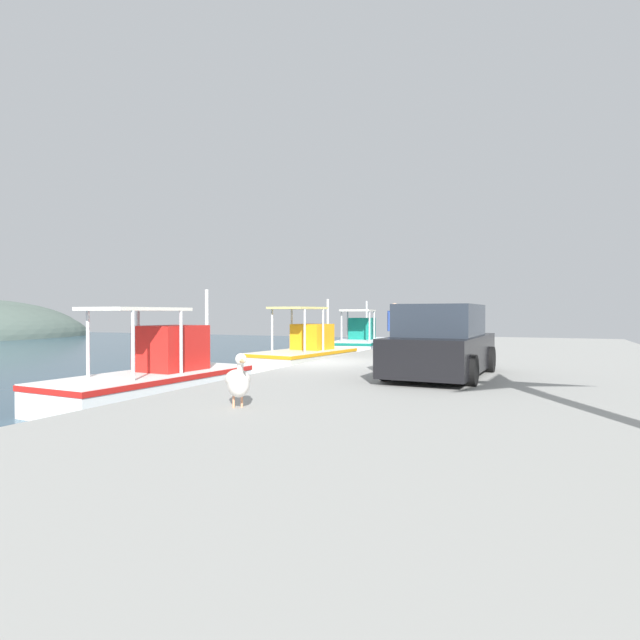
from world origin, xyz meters
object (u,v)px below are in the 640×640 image
(fisherman_standing, at_px, (395,328))
(mooring_bollard_third, at_px, (411,338))
(fishing_boat_second, at_px, (305,354))
(fishing_boat_third, at_px, (360,343))
(fishing_boat_nearest, at_px, (155,377))
(pelican, at_px, (238,381))
(parked_car, at_px, (441,344))
(mooring_bollard_second, at_px, (398,340))

(fisherman_standing, distance_m, mooring_bollard_third, 8.11)
(fishing_boat_second, height_order, fishing_boat_third, fishing_boat_third)
(fishing_boat_second, height_order, mooring_bollard_third, fishing_boat_second)
(fishing_boat_third, bearing_deg, mooring_bollard_third, -109.81)
(fishing_boat_nearest, bearing_deg, fishing_boat_third, -1.26)
(pelican, bearing_deg, parked_car, -22.44)
(fishing_boat_second, relative_size, mooring_bollard_second, 10.33)
(pelican, relative_size, mooring_bollard_third, 1.89)
(fishing_boat_nearest, bearing_deg, pelican, -127.55)
(fishing_boat_nearest, height_order, fisherman_standing, fishing_boat_nearest)
(fishing_boat_third, distance_m, parked_car, 14.79)
(fishing_boat_second, height_order, fisherman_standing, fishing_boat_second)
(fishing_boat_second, bearing_deg, fisherman_standing, -119.65)
(fishing_boat_nearest, distance_m, mooring_bollard_second, 11.60)
(fishing_boat_nearest, xyz_separation_m, parked_car, (1.32, -6.75, 0.91))
(fishing_boat_third, distance_m, mooring_bollard_second, 4.51)
(fishing_boat_third, distance_m, fisherman_standing, 10.00)
(parked_car, distance_m, mooring_bollard_second, 10.47)
(fishing_boat_second, bearing_deg, parked_car, -136.19)
(mooring_bollard_second, bearing_deg, fishing_boat_third, 39.62)
(mooring_bollard_second, bearing_deg, pelican, -174.10)
(parked_car, relative_size, mooring_bollard_third, 9.18)
(fishing_boat_second, relative_size, pelican, 5.89)
(pelican, bearing_deg, fishing_boat_second, 20.59)
(fishing_boat_second, bearing_deg, pelican, -159.41)
(pelican, height_order, mooring_bollard_second, pelican)
(fishing_boat_nearest, height_order, fishing_boat_second, fishing_boat_nearest)
(fishing_boat_second, xyz_separation_m, fisherman_standing, (-2.39, -4.20, 1.13))
(mooring_bollard_second, relative_size, mooring_bollard_third, 1.08)
(fisherman_standing, bearing_deg, mooring_bollard_third, 9.67)
(fishing_boat_third, xyz_separation_m, parked_car, (-13.29, -6.43, 0.86))
(fishing_boat_second, distance_m, fishing_boat_third, 6.61)
(fishing_boat_nearest, xyz_separation_m, fishing_boat_third, (14.61, -0.32, 0.04))
(fishing_boat_second, height_order, parked_car, fishing_boat_second)
(pelican, xyz_separation_m, mooring_bollard_second, (14.77, 1.53, -0.15))
(fisherman_standing, bearing_deg, fishing_boat_third, 25.13)
(fishing_boat_nearest, distance_m, mooring_bollard_third, 13.95)
(parked_car, xyz_separation_m, mooring_bollard_second, (9.83, 3.57, -0.47))
(pelican, xyz_separation_m, parked_car, (4.94, -2.04, 0.32))
(mooring_bollard_third, bearing_deg, parked_car, -163.77)
(pelican, relative_size, parked_car, 0.21)
(parked_car, bearing_deg, fishing_boat_third, 25.83)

